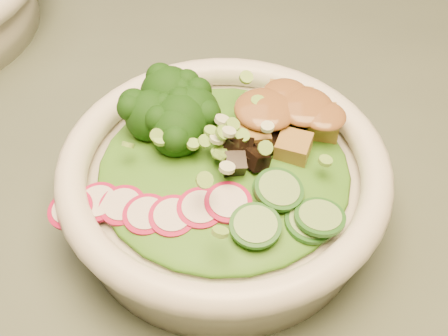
{
  "coord_description": "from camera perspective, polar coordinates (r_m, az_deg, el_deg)",
  "views": [
    {
      "loc": [
        0.26,
        -0.24,
        1.12
      ],
      "look_at": [
        0.24,
        0.05,
        0.8
      ],
      "focal_mm": 50.0,
      "sensor_mm": 36.0,
      "label": 1
    }
  ],
  "objects": [
    {
      "name": "peanut_sauce",
      "position": [
        0.44,
        5.37,
        5.29
      ],
      "size": [
        0.06,
        0.05,
        0.01
      ],
      "primitive_type": "ellipsoid",
      "color": "brown",
      "rests_on": "tofu_cubes"
    },
    {
      "name": "lettuce_bed",
      "position": [
        0.43,
        0.0,
        0.09
      ],
      "size": [
        0.18,
        0.18,
        0.02
      ],
      "primitive_type": "ellipsoid",
      "color": "#2F6B16",
      "rests_on": "salad_bowl"
    },
    {
      "name": "broccoli_florets",
      "position": [
        0.45,
        -4.81,
        4.84
      ],
      "size": [
        0.09,
        0.08,
        0.04
      ],
      "primitive_type": null,
      "rotation": [
        0.0,
        0.0,
        -0.4
      ],
      "color": "black",
      "rests_on": "salad_bowl"
    },
    {
      "name": "mushroom_heap",
      "position": [
        0.43,
        1.04,
        1.8
      ],
      "size": [
        0.08,
        0.08,
        0.03
      ],
      "primitive_type": null,
      "rotation": [
        0.0,
        0.0,
        -0.4
      ],
      "color": "black",
      "rests_on": "salad_bowl"
    },
    {
      "name": "salad_bowl",
      "position": [
        0.45,
        0.0,
        -1.56
      ],
      "size": [
        0.23,
        0.23,
        0.06
      ],
      "rotation": [
        0.0,
        0.0,
        -0.4
      ],
      "color": "silver",
      "rests_on": "dining_table"
    },
    {
      "name": "cucumber_slices",
      "position": [
        0.4,
        5.32,
        -3.5
      ],
      "size": [
        0.08,
        0.08,
        0.03
      ],
      "primitive_type": null,
      "rotation": [
        0.0,
        0.0,
        -0.4
      ],
      "color": "#85B464",
      "rests_on": "salad_bowl"
    },
    {
      "name": "scallion_garnish",
      "position": [
        0.42,
        0.0,
        1.94
      ],
      "size": [
        0.17,
        0.17,
        0.02
      ],
      "primitive_type": null,
      "color": "#72AC3C",
      "rests_on": "salad_bowl"
    },
    {
      "name": "tofu_cubes",
      "position": [
        0.45,
        5.28,
        4.24
      ],
      "size": [
        0.09,
        0.08,
        0.03
      ],
      "primitive_type": null,
      "rotation": [
        0.0,
        0.0,
        -0.4
      ],
      "color": "olive",
      "rests_on": "salad_bowl"
    },
    {
      "name": "radish_slices",
      "position": [
        0.41,
        -5.8,
        -3.87
      ],
      "size": [
        0.1,
        0.07,
        0.02
      ],
      "primitive_type": null,
      "rotation": [
        0.0,
        0.0,
        -0.4
      ],
      "color": "maroon",
      "rests_on": "salad_bowl"
    }
  ]
}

